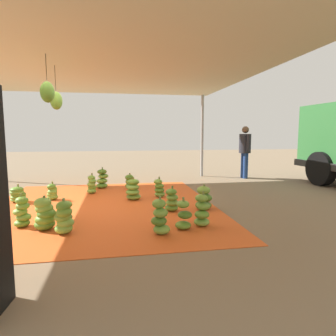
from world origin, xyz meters
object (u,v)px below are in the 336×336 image
(banana_bunch_2, at_px, (92,185))
(worker_0, at_px, (245,148))
(banana_bunch_6, at_px, (18,195))
(banana_bunch_11, at_px, (22,213))
(banana_bunch_5, at_px, (204,199))
(banana_bunch_4, at_px, (102,179))
(banana_bunch_10, at_px, (65,212))
(banana_bunch_12, at_px, (45,215))
(banana_bunch_8, at_px, (184,216))
(banana_bunch_14, at_px, (64,218))
(banana_bunch_15, at_px, (202,211))
(banana_bunch_7, at_px, (133,190))
(banana_bunch_13, at_px, (130,182))
(banana_bunch_9, at_px, (160,218))
(banana_bunch_0, at_px, (172,201))
(banana_bunch_1, at_px, (159,189))
(banana_bunch_3, at_px, (52,192))

(banana_bunch_2, xyz_separation_m, worker_0, (-1.81, 4.97, 0.81))
(banana_bunch_6, xyz_separation_m, banana_bunch_11, (1.85, 0.65, 0.07))
(banana_bunch_5, xyz_separation_m, worker_0, (-3.79, 2.62, 0.81))
(banana_bunch_4, relative_size, banana_bunch_10, 1.42)
(banana_bunch_2, relative_size, banana_bunch_12, 0.94)
(banana_bunch_8, height_order, banana_bunch_14, banana_bunch_14)
(banana_bunch_15, bearing_deg, banana_bunch_7, -154.17)
(banana_bunch_12, height_order, banana_bunch_14, banana_bunch_12)
(banana_bunch_13, bearing_deg, banana_bunch_5, 28.59)
(worker_0, bearing_deg, banana_bunch_7, -55.73)
(banana_bunch_10, height_order, banana_bunch_15, banana_bunch_15)
(banana_bunch_2, distance_m, worker_0, 5.36)
(banana_bunch_4, distance_m, banana_bunch_9, 4.13)
(banana_bunch_10, relative_size, banana_bunch_15, 0.70)
(banana_bunch_4, xyz_separation_m, banana_bunch_13, (0.20, 0.76, -0.07))
(banana_bunch_13, height_order, worker_0, worker_0)
(banana_bunch_15, bearing_deg, banana_bunch_14, -90.20)
(banana_bunch_14, relative_size, banana_bunch_15, 0.94)
(banana_bunch_4, xyz_separation_m, banana_bunch_15, (3.72, 1.78, -0.00))
(banana_bunch_6, relative_size, banana_bunch_14, 0.83)
(banana_bunch_6, distance_m, banana_bunch_11, 1.96)
(banana_bunch_8, height_order, banana_bunch_15, banana_bunch_15)
(banana_bunch_5, relative_size, banana_bunch_13, 1.17)
(banana_bunch_0, distance_m, banana_bunch_14, 2.09)
(banana_bunch_13, bearing_deg, banana_bunch_7, 0.31)
(banana_bunch_0, height_order, banana_bunch_1, banana_bunch_0)
(banana_bunch_8, relative_size, banana_bunch_12, 0.93)
(banana_bunch_8, bearing_deg, banana_bunch_5, 148.53)
(banana_bunch_3, height_order, banana_bunch_12, banana_bunch_12)
(banana_bunch_3, relative_size, banana_bunch_5, 0.85)
(banana_bunch_3, height_order, banana_bunch_13, same)
(banana_bunch_8, xyz_separation_m, worker_0, (-4.89, 3.29, 0.82))
(banana_bunch_7, bearing_deg, banana_bunch_1, 106.95)
(banana_bunch_7, xyz_separation_m, banana_bunch_14, (2.09, -1.16, 0.01))
(banana_bunch_3, relative_size, banana_bunch_13, 1.00)
(banana_bunch_4, relative_size, banana_bunch_11, 1.04)
(banana_bunch_1, relative_size, banana_bunch_5, 0.97)
(banana_bunch_5, height_order, banana_bunch_7, banana_bunch_7)
(banana_bunch_1, distance_m, worker_0, 4.26)
(banana_bunch_0, distance_m, banana_bunch_1, 1.32)
(banana_bunch_0, relative_size, banana_bunch_5, 1.01)
(banana_bunch_0, distance_m, banana_bunch_2, 2.64)
(banana_bunch_1, height_order, banana_bunch_9, banana_bunch_9)
(banana_bunch_6, distance_m, banana_bunch_9, 3.82)
(banana_bunch_2, relative_size, banana_bunch_11, 0.93)
(banana_bunch_5, bearing_deg, banana_bunch_4, -141.80)
(banana_bunch_1, xyz_separation_m, banana_bunch_3, (-0.13, -2.47, -0.02))
(banana_bunch_7, bearing_deg, banana_bunch_3, -99.97)
(banana_bunch_4, distance_m, worker_0, 4.93)
(banana_bunch_15, bearing_deg, banana_bunch_8, -75.29)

